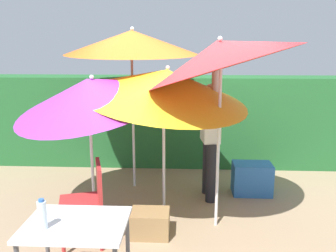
% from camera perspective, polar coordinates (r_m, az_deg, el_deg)
% --- Properties ---
extents(ground_plane, '(24.00, 24.00, 0.00)m').
position_cam_1_polar(ground_plane, '(4.45, -0.19, -14.84)').
color(ground_plane, '#9E8466').
extents(hedge_row, '(8.00, 0.70, 1.57)m').
position_cam_1_polar(hedge_row, '(6.18, 0.82, 0.91)').
color(hedge_row, '#23602D').
rests_on(hedge_row, ground_plane).
extents(umbrella_rainbow, '(2.09, 2.07, 2.06)m').
position_cam_1_polar(umbrella_rainbow, '(4.17, -0.40, 6.90)').
color(umbrella_rainbow, silver).
rests_on(umbrella_rainbow, ground_plane).
extents(umbrella_orange, '(1.74, 1.71, 2.46)m').
position_cam_1_polar(umbrella_orange, '(3.75, 8.65, 11.55)').
color(umbrella_orange, silver).
rests_on(umbrella_orange, ground_plane).
extents(umbrella_yellow, '(1.88, 1.89, 2.35)m').
position_cam_1_polar(umbrella_yellow, '(4.96, -5.97, 13.54)').
color(umbrella_yellow, silver).
rests_on(umbrella_yellow, ground_plane).
extents(umbrella_navy, '(1.91, 1.86, 2.03)m').
position_cam_1_polar(umbrella_navy, '(4.12, -12.68, 5.48)').
color(umbrella_navy, silver).
rests_on(umbrella_navy, ground_plane).
extents(person_vendor, '(0.26, 0.56, 1.88)m').
position_cam_1_polar(person_vendor, '(4.72, 6.98, -1.12)').
color(person_vendor, black).
rests_on(person_vendor, ground_plane).
extents(chair_plastic, '(0.55, 0.55, 0.89)m').
position_cam_1_polar(chair_plastic, '(3.82, -13.12, -11.56)').
color(chair_plastic, '#B72D2D').
rests_on(chair_plastic, ground_plane).
extents(cooler_box, '(0.55, 0.36, 0.45)m').
position_cam_1_polar(cooler_box, '(5.16, 13.66, -8.42)').
color(cooler_box, '#2D6BB7').
rests_on(cooler_box, ground_plane).
extents(crate_cardboard, '(0.43, 0.32, 0.29)m').
position_cam_1_polar(crate_cardboard, '(4.03, -2.98, -15.71)').
color(crate_cardboard, '#9E7A4C').
rests_on(crate_cardboard, ground_plane).
extents(folding_table, '(0.80, 0.60, 0.73)m').
position_cam_1_polar(folding_table, '(2.95, -14.87, -16.61)').
color(folding_table, '#4C4C51').
rests_on(folding_table, ground_plane).
extents(bottle_water, '(0.07, 0.07, 0.24)m').
position_cam_1_polar(bottle_water, '(2.85, -20.00, -13.56)').
color(bottle_water, silver).
rests_on(bottle_water, folding_table).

